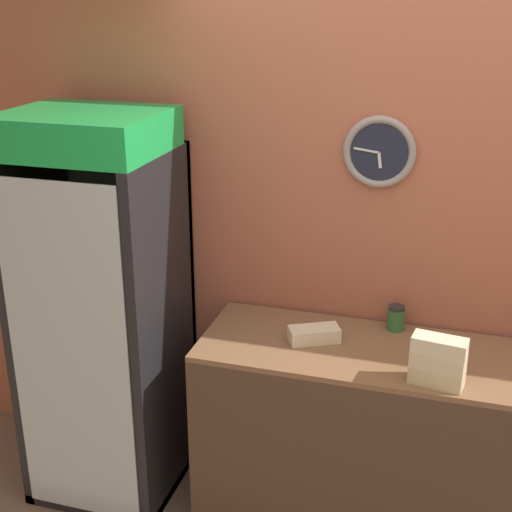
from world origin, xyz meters
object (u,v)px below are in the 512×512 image
(beverage_cooler, at_px, (107,291))
(condiment_jar, at_px, (396,318))
(sandwich_flat_left, at_px, (314,334))
(sandwich_stack_middle, at_px, (438,361))
(sandwich_stack_top, at_px, (440,346))
(sandwich_stack_bottom, at_px, (436,376))

(beverage_cooler, height_order, condiment_jar, beverage_cooler)
(beverage_cooler, distance_m, sandwich_flat_left, 1.03)
(beverage_cooler, distance_m, sandwich_stack_middle, 1.60)
(sandwich_stack_middle, height_order, sandwich_stack_top, sandwich_stack_top)
(sandwich_stack_middle, xyz_separation_m, sandwich_stack_top, (-0.00, 0.00, 0.07))
(condiment_jar, bearing_deg, sandwich_stack_top, -64.44)
(sandwich_stack_middle, bearing_deg, sandwich_stack_top, 180.00)
(sandwich_stack_top, bearing_deg, beverage_cooler, 171.98)
(sandwich_stack_top, bearing_deg, condiment_jar, 115.56)
(sandwich_stack_bottom, bearing_deg, sandwich_flat_left, 158.13)
(sandwich_stack_bottom, relative_size, sandwich_flat_left, 0.92)
(beverage_cooler, height_order, sandwich_stack_bottom, beverage_cooler)
(condiment_jar, bearing_deg, sandwich_flat_left, -146.70)
(sandwich_stack_middle, distance_m, sandwich_flat_left, 0.60)
(sandwich_stack_bottom, bearing_deg, sandwich_stack_top, 0.00)
(beverage_cooler, height_order, sandwich_stack_middle, beverage_cooler)
(sandwich_flat_left, xyz_separation_m, condiment_jar, (0.34, 0.22, 0.02))
(sandwich_flat_left, bearing_deg, sandwich_stack_top, -21.87)
(beverage_cooler, xyz_separation_m, condiment_jar, (1.37, 0.22, -0.06))
(beverage_cooler, bearing_deg, condiment_jar, 9.12)
(beverage_cooler, distance_m, sandwich_stack_bottom, 1.60)
(sandwich_stack_bottom, height_order, condiment_jar, condiment_jar)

